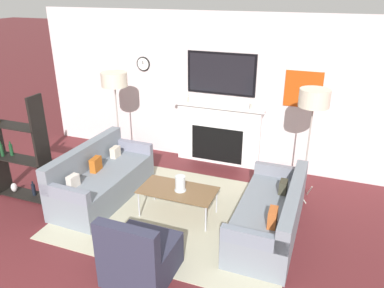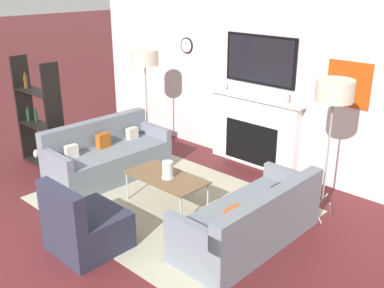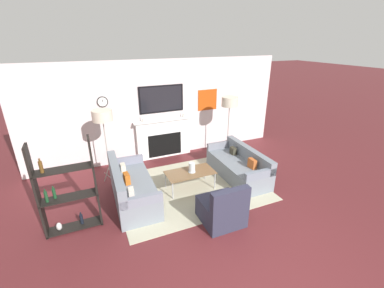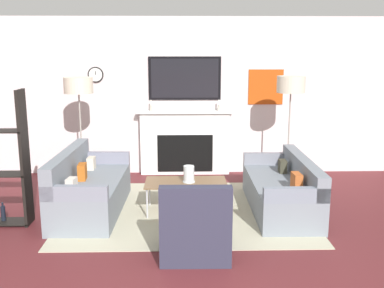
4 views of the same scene
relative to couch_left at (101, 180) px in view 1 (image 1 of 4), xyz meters
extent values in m
cube|color=silver|center=(1.32, 1.98, 1.05)|extent=(7.21, 0.07, 2.70)
cube|color=white|center=(1.32, 1.86, 0.24)|extent=(1.55, 0.16, 1.08)
cube|color=black|center=(1.32, 1.78, 0.09)|extent=(0.96, 0.01, 0.65)
cube|color=white|center=(1.32, 1.84, 0.80)|extent=(1.67, 0.22, 0.04)
cylinder|color=#B2AD9E|center=(0.74, 1.81, 0.87)|extent=(0.04, 0.04, 0.10)
cylinder|color=white|center=(0.74, 1.81, 0.97)|extent=(0.03, 0.03, 0.09)
cylinder|color=#B2AD9E|center=(1.90, 1.81, 0.87)|extent=(0.04, 0.04, 0.10)
cylinder|color=white|center=(1.90, 1.81, 0.97)|extent=(0.03, 0.03, 0.09)
cube|color=black|center=(1.32, 1.93, 1.37)|extent=(1.24, 0.04, 0.73)
cube|color=black|center=(1.32, 1.91, 1.37)|extent=(1.15, 0.01, 0.66)
cylinder|color=black|center=(-0.20, 1.93, 1.43)|extent=(0.26, 0.02, 0.26)
cylinder|color=silver|center=(-0.20, 1.92, 1.43)|extent=(0.23, 0.00, 0.23)
cube|color=black|center=(-0.20, 1.91, 1.46)|extent=(0.01, 0.00, 0.06)
cube|color=#B7420E|center=(2.72, 1.93, 1.22)|extent=(0.60, 0.02, 0.60)
cube|color=#B2AF94|center=(1.32, 0.00, -0.29)|extent=(3.25, 2.52, 0.01)
cube|color=slate|center=(0.05, 0.00, -0.07)|extent=(0.83, 1.83, 0.45)
cube|color=slate|center=(-0.26, 0.01, 0.34)|extent=(0.21, 1.81, 0.38)
cube|color=gray|center=(0.07, 0.85, 0.24)|extent=(0.78, 0.12, 0.18)
cube|color=slate|center=(0.02, -0.86, 0.24)|extent=(0.78, 0.12, 0.18)
cube|color=beige|center=(-0.06, 0.54, 0.24)|extent=(0.10, 0.18, 0.18)
cube|color=#B2571A|center=(-0.07, 0.00, 0.26)|extent=(0.12, 0.22, 0.21)
cube|color=beige|center=(-0.09, -0.53, 0.24)|extent=(0.12, 0.18, 0.18)
cube|color=slate|center=(2.59, 0.00, -0.09)|extent=(0.79, 1.86, 0.42)
cube|color=slate|center=(2.90, 0.00, 0.27)|extent=(0.18, 1.86, 0.30)
cube|color=slate|center=(2.58, -0.88, 0.21)|extent=(0.77, 0.11, 0.18)
cube|color=slate|center=(2.60, 0.88, 0.21)|extent=(0.77, 0.11, 0.18)
cube|color=#B85927|center=(2.70, -0.42, 0.23)|extent=(0.11, 0.22, 0.22)
cube|color=#393729|center=(2.71, 0.41, 0.21)|extent=(0.10, 0.18, 0.18)
cube|color=#2C2D40|center=(1.39, -1.30, -0.09)|extent=(0.73, 0.74, 0.43)
cube|color=#2C2D40|center=(1.39, -1.60, 0.33)|extent=(0.73, 0.15, 0.41)
cube|color=brown|center=(1.31, -0.04, 0.11)|extent=(1.09, 0.57, 0.02)
cylinder|color=#B7B7BC|center=(0.81, -0.28, -0.10)|extent=(0.02, 0.02, 0.41)
cylinder|color=#B7B7BC|center=(1.81, -0.28, -0.10)|extent=(0.02, 0.02, 0.41)
cylinder|color=#B7B7BC|center=(0.81, 0.20, -0.10)|extent=(0.02, 0.02, 0.41)
cylinder|color=#B7B7BC|center=(1.81, 0.20, -0.10)|extent=(0.02, 0.02, 0.41)
cylinder|color=silver|center=(1.35, -0.05, 0.23)|extent=(0.14, 0.14, 0.22)
cylinder|color=silver|center=(1.35, -0.05, 0.18)|extent=(0.08, 0.08, 0.12)
cylinder|color=silver|center=(1.35, -0.05, 0.13)|extent=(0.17, 0.17, 0.01)
cylinder|color=#9E998E|center=(-0.20, 1.10, -0.16)|extent=(0.09, 0.23, 0.28)
cylinder|color=#9E998E|center=(-0.39, 1.15, -0.16)|extent=(0.17, 0.19, 0.28)
cylinder|color=#9E998E|center=(-0.33, 0.96, -0.16)|extent=(0.23, 0.07, 0.28)
cylinder|color=#9E998E|center=(-0.31, 1.07, 0.59)|extent=(0.02, 0.02, 1.23)
cylinder|color=beige|center=(-0.31, 1.07, 1.32)|extent=(0.44, 0.44, 0.24)
cylinder|color=#9E998E|center=(3.05, 1.10, -0.16)|extent=(0.09, 0.23, 0.28)
cylinder|color=#9E998E|center=(2.86, 1.15, -0.16)|extent=(0.17, 0.19, 0.28)
cylinder|color=#9E998E|center=(2.92, 0.96, -0.16)|extent=(0.23, 0.07, 0.28)
cylinder|color=#9E998E|center=(2.94, 1.07, 0.59)|extent=(0.02, 0.02, 1.23)
cylinder|color=beige|center=(2.94, 1.07, 1.33)|extent=(0.43, 0.43, 0.25)
cube|color=black|center=(-0.67, -0.41, 0.55)|extent=(0.04, 0.28, 1.69)
cube|color=black|center=(-1.12, -0.41, -0.27)|extent=(0.94, 0.28, 0.02)
cube|color=black|center=(-1.12, -0.41, 0.35)|extent=(0.94, 0.28, 0.01)
cube|color=black|center=(-1.12, -0.41, 0.89)|extent=(0.94, 0.28, 0.02)
cylinder|color=#194223|center=(-1.34, -0.36, 0.45)|extent=(0.05, 0.05, 0.18)
cylinder|color=#194223|center=(-1.34, -0.36, 0.57)|extent=(0.02, 0.02, 0.05)
ellipsoid|color=silver|center=(-1.38, -0.42, -0.19)|extent=(0.10, 0.10, 0.15)
cylinder|color=black|center=(-1.00, -0.39, -0.17)|extent=(0.06, 0.06, 0.19)
cylinder|color=black|center=(-1.00, -0.39, -0.05)|extent=(0.03, 0.03, 0.05)
cylinder|color=#194223|center=(-1.45, -0.43, 0.46)|extent=(0.05, 0.05, 0.19)
cylinder|color=#194223|center=(-1.45, -0.43, 0.58)|extent=(0.02, 0.02, 0.05)
camera|label=1|loc=(3.14, -4.28, 2.79)|focal=35.00mm
camera|label=2|loc=(5.15, -3.65, 2.55)|focal=42.00mm
camera|label=3|loc=(-0.68, -4.69, 2.89)|focal=24.00mm
camera|label=4|loc=(1.25, -5.81, 1.87)|focal=42.00mm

